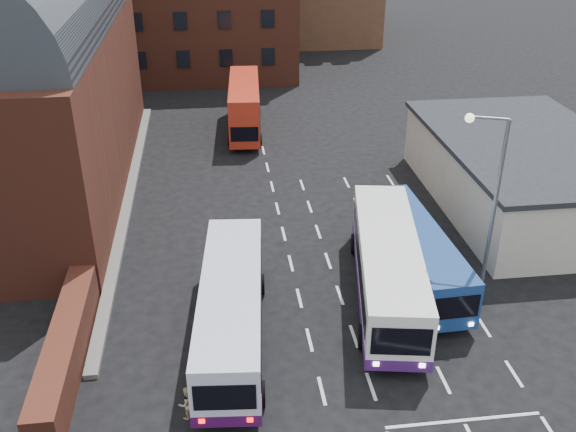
{
  "coord_description": "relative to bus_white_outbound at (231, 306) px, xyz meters",
  "views": [
    {
      "loc": [
        -3.73,
        -19.72,
        18.01
      ],
      "look_at": [
        0.0,
        10.0,
        2.2
      ],
      "focal_mm": 40.0,
      "sensor_mm": 36.0,
      "label": 1
    }
  ],
  "objects": [
    {
      "name": "bus_white_outbound",
      "position": [
        0.0,
        0.0,
        0.0
      ],
      "size": [
        3.56,
        11.33,
        3.04
      ],
      "rotation": [
        0.0,
        0.0,
        -0.09
      ],
      "color": "silver",
      "rests_on": "ground"
    },
    {
      "name": "street_lamp",
      "position": [
        11.64,
        1.68,
        3.79
      ],
      "size": [
        1.8,
        0.83,
        9.26
      ],
      "rotation": [
        0.0,
        0.0,
        -0.34
      ],
      "color": "slate",
      "rests_on": "ground"
    },
    {
      "name": "bus_blue",
      "position": [
        9.34,
        3.87,
        -0.15
      ],
      "size": [
        2.91,
        10.28,
        2.78
      ],
      "rotation": [
        0.0,
        0.0,
        3.18
      ],
      "color": "navy",
      "rests_on": "ground"
    },
    {
      "name": "cream_building",
      "position": [
        18.34,
        11.16,
        0.36
      ],
      "size": [
        10.4,
        16.4,
        4.25
      ],
      "color": "beige",
      "rests_on": "ground"
    },
    {
      "name": "ground",
      "position": [
        3.34,
        -2.84,
        -1.8
      ],
      "size": [
        180.0,
        180.0,
        0.0
      ],
      "primitive_type": "plane",
      "color": "black"
    },
    {
      "name": "forecourt_wall",
      "position": [
        -6.86,
        -0.84,
        -0.9
      ],
      "size": [
        1.2,
        10.0,
        1.8
      ],
      "primitive_type": "cube",
      "color": "#602B1E",
      "rests_on": "ground"
    },
    {
      "name": "brick_terrace",
      "position": [
        -2.66,
        43.16,
        3.7
      ],
      "size": [
        22.0,
        10.0,
        11.0
      ],
      "primitive_type": "cube",
      "color": "brown",
      "rests_on": "ground"
    },
    {
      "name": "bus_red_double",
      "position": [
        2.27,
        26.17,
        0.33
      ],
      "size": [
        3.04,
        10.14,
        4.01
      ],
      "rotation": [
        0.0,
        0.0,
        3.07
      ],
      "color": "red",
      "rests_on": "ground"
    },
    {
      "name": "bus_white_inbound",
      "position": [
        7.48,
        2.32,
        0.1
      ],
      "size": [
        4.68,
        12.08,
        3.22
      ],
      "rotation": [
        0.0,
        0.0,
        2.97
      ],
      "color": "white",
      "rests_on": "ground"
    },
    {
      "name": "pedestrian_beige",
      "position": [
        -1.9,
        -4.39,
        -1.09
      ],
      "size": [
        0.85,
        0.78,
        1.41
      ],
      "primitive_type": "imported",
      "rotation": [
        0.0,
        0.0,
        3.6
      ],
      "color": "tan",
      "rests_on": "ground"
    },
    {
      "name": "railway_station",
      "position": [
        -12.16,
        18.16,
        5.84
      ],
      "size": [
        12.0,
        28.0,
        16.0
      ],
      "color": "#602B1E",
      "rests_on": "ground"
    },
    {
      "name": "pedestrian_red",
      "position": [
        -1.52,
        -4.88,
        -0.95
      ],
      "size": [
        0.61,
        0.4,
        1.68
      ],
      "primitive_type": "imported",
      "rotation": [
        0.0,
        0.0,
        3.14
      ],
      "color": "#A01602",
      "rests_on": "ground"
    }
  ]
}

